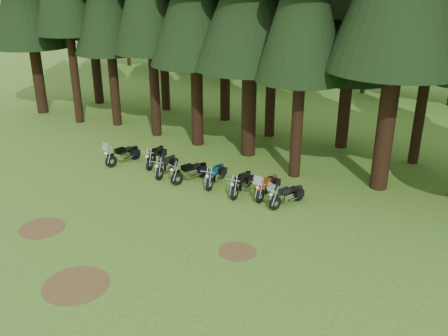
{
  "coord_description": "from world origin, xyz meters",
  "views": [
    {
      "loc": [
        12.15,
        -13.13,
        9.77
      ],
      "look_at": [
        1.21,
        5.0,
        1.0
      ],
      "focal_mm": 40.0,
      "sensor_mm": 36.0,
      "label": 1
    }
  ],
  "objects_px": {
    "motorcycle_7": "(287,196)",
    "motorcycle_5": "(241,184)",
    "motorcycle_1": "(156,156)",
    "motorcycle_4": "(215,176)",
    "motorcycle_2": "(166,166)",
    "motorcycle_6": "(267,187)",
    "motorcycle_3": "(190,172)",
    "motorcycle_0": "(123,155)"
  },
  "relations": [
    {
      "from": "motorcycle_7",
      "to": "motorcycle_5",
      "type": "bearing_deg",
      "value": -160.75
    },
    {
      "from": "motorcycle_1",
      "to": "motorcycle_4",
      "type": "height_order",
      "value": "motorcycle_1"
    },
    {
      "from": "motorcycle_1",
      "to": "motorcycle_7",
      "type": "xyz_separation_m",
      "value": [
        7.79,
        -0.78,
        -0.01
      ]
    },
    {
      "from": "motorcycle_1",
      "to": "motorcycle_2",
      "type": "relative_size",
      "value": 1.02
    },
    {
      "from": "motorcycle_6",
      "to": "motorcycle_7",
      "type": "bearing_deg",
      "value": -19.34
    },
    {
      "from": "motorcycle_3",
      "to": "motorcycle_7",
      "type": "relative_size",
      "value": 1.01
    },
    {
      "from": "motorcycle_2",
      "to": "motorcycle_4",
      "type": "xyz_separation_m",
      "value": [
        2.72,
        0.22,
        0.01
      ]
    },
    {
      "from": "motorcycle_4",
      "to": "motorcycle_5",
      "type": "bearing_deg",
      "value": -18.23
    },
    {
      "from": "motorcycle_0",
      "to": "motorcycle_6",
      "type": "xyz_separation_m",
      "value": [
        8.22,
        0.33,
        -0.0
      ]
    },
    {
      "from": "motorcycle_5",
      "to": "motorcycle_6",
      "type": "xyz_separation_m",
      "value": [
        1.16,
        0.29,
        0.01
      ]
    },
    {
      "from": "motorcycle_1",
      "to": "motorcycle_4",
      "type": "bearing_deg",
      "value": -22.64
    },
    {
      "from": "motorcycle_4",
      "to": "motorcycle_0",
      "type": "bearing_deg",
      "value": 171.89
    },
    {
      "from": "motorcycle_6",
      "to": "motorcycle_2",
      "type": "bearing_deg",
      "value": -178.34
    },
    {
      "from": "motorcycle_2",
      "to": "motorcycle_4",
      "type": "distance_m",
      "value": 2.73
    },
    {
      "from": "motorcycle_0",
      "to": "motorcycle_7",
      "type": "xyz_separation_m",
      "value": [
        9.35,
        -0.04,
        -0.02
      ]
    },
    {
      "from": "motorcycle_0",
      "to": "motorcycle_1",
      "type": "height_order",
      "value": "motorcycle_0"
    },
    {
      "from": "motorcycle_2",
      "to": "motorcycle_3",
      "type": "bearing_deg",
      "value": -13.83
    },
    {
      "from": "motorcycle_2",
      "to": "motorcycle_6",
      "type": "bearing_deg",
      "value": -7.57
    },
    {
      "from": "motorcycle_6",
      "to": "motorcycle_7",
      "type": "relative_size",
      "value": 1.07
    },
    {
      "from": "motorcycle_6",
      "to": "motorcycle_7",
      "type": "distance_m",
      "value": 1.19
    },
    {
      "from": "motorcycle_7",
      "to": "motorcycle_4",
      "type": "bearing_deg",
      "value": -163.08
    },
    {
      "from": "motorcycle_4",
      "to": "motorcycle_3",
      "type": "bearing_deg",
      "value": -176.86
    },
    {
      "from": "motorcycle_1",
      "to": "motorcycle_5",
      "type": "distance_m",
      "value": 5.54
    },
    {
      "from": "motorcycle_1",
      "to": "motorcycle_3",
      "type": "relative_size",
      "value": 1.03
    },
    {
      "from": "motorcycle_6",
      "to": "motorcycle_1",
      "type": "bearing_deg",
      "value": 174.81
    },
    {
      "from": "motorcycle_2",
      "to": "motorcycle_5",
      "type": "xyz_separation_m",
      "value": [
        4.25,
        0.02,
        0.02
      ]
    },
    {
      "from": "motorcycle_4",
      "to": "motorcycle_2",
      "type": "bearing_deg",
      "value": 174.08
    },
    {
      "from": "motorcycle_4",
      "to": "motorcycle_7",
      "type": "height_order",
      "value": "motorcycle_7"
    },
    {
      "from": "motorcycle_3",
      "to": "motorcycle_2",
      "type": "bearing_deg",
      "value": -161.86
    },
    {
      "from": "motorcycle_0",
      "to": "motorcycle_4",
      "type": "height_order",
      "value": "motorcycle_0"
    },
    {
      "from": "motorcycle_1",
      "to": "motorcycle_4",
      "type": "xyz_separation_m",
      "value": [
        3.97,
        -0.5,
        -0.0
      ]
    },
    {
      "from": "motorcycle_1",
      "to": "motorcycle_2",
      "type": "xyz_separation_m",
      "value": [
        1.25,
        -0.73,
        -0.01
      ]
    },
    {
      "from": "motorcycle_3",
      "to": "motorcycle_0",
      "type": "bearing_deg",
      "value": -159.67
    },
    {
      "from": "motorcycle_3",
      "to": "motorcycle_7",
      "type": "xyz_separation_m",
      "value": [
        5.05,
        0.02,
        -0.01
      ]
    },
    {
      "from": "motorcycle_1",
      "to": "motorcycle_3",
      "type": "height_order",
      "value": "motorcycle_1"
    },
    {
      "from": "motorcycle_2",
      "to": "motorcycle_5",
      "type": "relative_size",
      "value": 0.95
    },
    {
      "from": "motorcycle_0",
      "to": "motorcycle_2",
      "type": "height_order",
      "value": "motorcycle_0"
    },
    {
      "from": "motorcycle_5",
      "to": "motorcycle_1",
      "type": "bearing_deg",
      "value": 166.37
    },
    {
      "from": "motorcycle_2",
      "to": "motorcycle_3",
      "type": "xyz_separation_m",
      "value": [
        1.49,
        -0.08,
        0.01
      ]
    },
    {
      "from": "motorcycle_3",
      "to": "motorcycle_6",
      "type": "distance_m",
      "value": 3.94
    },
    {
      "from": "motorcycle_1",
      "to": "motorcycle_0",
      "type": "bearing_deg",
      "value": -170.06
    },
    {
      "from": "motorcycle_5",
      "to": "motorcycle_7",
      "type": "xyz_separation_m",
      "value": [
        2.3,
        -0.07,
        -0.01
      ]
    }
  ]
}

